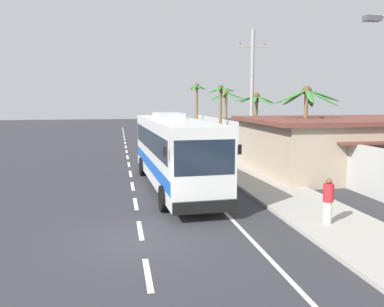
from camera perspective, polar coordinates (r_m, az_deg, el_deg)
ground_plane at (r=12.88m, az=-7.20°, el=-12.25°), size 160.00×160.00×0.00m
sidewalk_kerb at (r=23.71m, az=7.96°, el=-2.84°), size 3.20×90.00×0.14m
lane_markings at (r=27.56m, az=-4.86°, el=-1.45°), size 3.55×71.94×0.01m
boundary_wall at (r=28.60m, az=12.70°, el=1.02°), size 0.24×60.00×2.28m
coach_bus_foreground at (r=19.82m, az=-2.67°, el=0.59°), size 3.26×12.16×3.70m
motorcycle_beside_bus at (r=28.04m, az=-0.11°, el=0.11°), size 0.56×1.96×1.65m
pedestrian_near_kerb at (r=14.49m, az=18.96°, el=-6.33°), size 0.36×0.36×1.60m
utility_pole_mid at (r=27.59m, az=8.58°, el=8.34°), size 2.18×0.24×9.02m
palm_nearest at (r=32.18m, az=9.13°, el=6.13°), size 3.21×2.91×4.95m
palm_second at (r=40.35m, az=4.11°, el=7.40°), size 2.84×2.72×5.86m
palm_third at (r=25.19m, az=16.05°, el=6.74°), size 4.05×3.91×5.22m
palm_fourth at (r=52.16m, az=0.66°, el=7.70°), size 2.60×2.45×6.51m
palm_farthest at (r=44.10m, az=4.90°, el=7.12°), size 3.65×3.62×5.40m
roadside_building at (r=27.22m, az=25.46°, el=1.23°), size 16.63×9.46×3.29m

